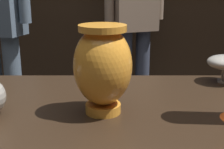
# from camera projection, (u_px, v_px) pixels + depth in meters

# --- Properties ---
(back_display_shelf) EXTENTS (2.60, 0.40, 0.99)m
(back_display_shelf) POSITION_uv_depth(u_px,v_px,m) (114.00, 51.00, 3.05)
(back_display_shelf) COLOR black
(back_display_shelf) RESTS_ON ground_plane
(vase_centerpiece) EXTENTS (0.15, 0.15, 0.23)m
(vase_centerpiece) POSITION_uv_depth(u_px,v_px,m) (103.00, 66.00, 0.80)
(vase_centerpiece) COLOR orange
(vase_centerpiece) RESTS_ON display_plinth
(visitor_center_back) EXTENTS (0.45, 0.28, 1.58)m
(visitor_center_back) POSITION_uv_depth(u_px,v_px,m) (134.00, 11.00, 2.34)
(visitor_center_back) COLOR #333847
(visitor_center_back) RESTS_ON ground_plane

